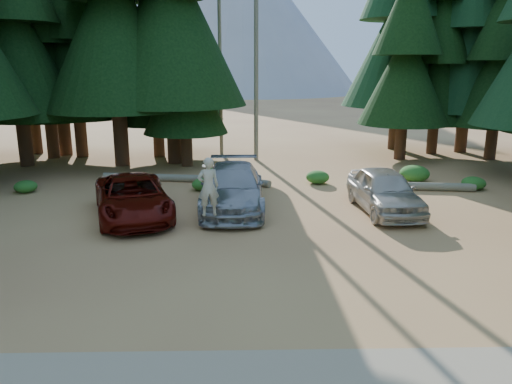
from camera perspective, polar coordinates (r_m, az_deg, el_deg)
ground at (r=14.09m, az=-1.91°, el=-7.36°), size 160.00×160.00×0.00m
forest_belt_north at (r=28.56m, az=-1.61°, el=3.87°), size 36.00×7.00×22.00m
snag_front at (r=27.60m, az=0.02°, el=16.03°), size 0.24×0.24×12.00m
snag_back at (r=29.11m, az=-4.11°, el=13.94°), size 0.20×0.20×10.00m
mountain_peak at (r=101.63m, az=-3.00°, el=18.62°), size 48.00×50.00×28.00m
red_pickup at (r=17.90m, az=-13.91°, el=-0.58°), size 3.84×5.67×1.44m
silver_minivan_center at (r=18.39m, az=-2.68°, el=0.50°), size 2.27×5.56×1.61m
silver_minivan_right at (r=18.64m, az=14.48°, el=0.16°), size 2.17×4.72×1.57m
frisbee_player at (r=15.73m, az=-5.47°, el=0.63°), size 0.77×0.60×1.88m
log_left at (r=23.44m, az=-11.74°, el=1.65°), size 4.68×1.02×0.33m
log_mid at (r=22.75m, az=-2.42°, el=1.53°), size 3.24×2.49×0.31m
log_right at (r=22.29m, az=17.22°, el=0.65°), size 5.34×1.04×0.34m
shrub_far_left at (r=22.97m, az=-24.84°, el=0.57°), size 0.93×0.93×0.51m
shrub_left at (r=21.35m, az=-6.11°, el=0.88°), size 0.93×0.93×0.51m
shrub_center_left at (r=23.34m, az=-4.66°, el=2.12°), size 0.99×0.99×0.54m
shrub_center_right at (r=22.62m, az=7.06°, el=1.70°), size 1.05×1.05×0.58m
shrub_right at (r=22.78m, az=12.72°, el=1.48°), size 0.96×0.96×0.53m
shrub_far_right at (r=23.95m, az=17.66°, el=2.03°), size 1.34×1.34×0.74m
shrub_edge_east at (r=23.32m, az=23.62°, el=0.94°), size 1.00×1.00×0.55m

